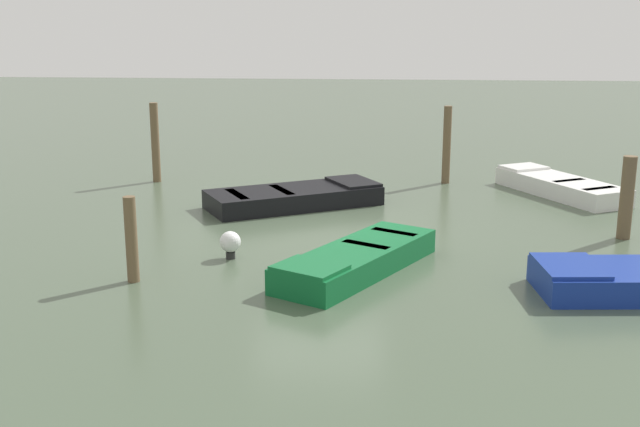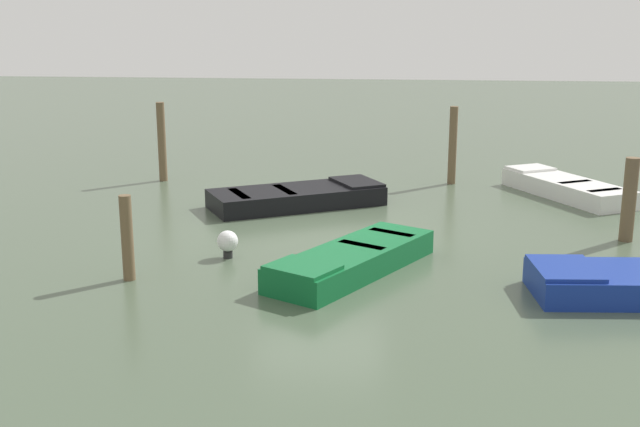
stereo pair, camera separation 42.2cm
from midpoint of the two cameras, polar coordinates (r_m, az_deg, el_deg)
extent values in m
plane|color=#475642|center=(15.10, -0.80, -1.29)|extent=(80.00, 80.00, 0.00)
cube|color=black|center=(17.07, -2.63, 1.17)|extent=(3.94, 3.09, 0.40)
cube|color=gray|center=(17.04, -2.63, 1.63)|extent=(3.30, 2.54, 0.04)
cube|color=black|center=(17.61, 1.74, 2.34)|extent=(1.35, 1.53, 0.06)
cube|color=#776E5D|center=(16.93, -3.51, 1.68)|extent=(0.73, 1.07, 0.04)
cube|color=#776E5D|center=(16.60, -6.80, 1.36)|extent=(0.73, 1.07, 0.04)
cube|color=silver|center=(18.96, 16.51, 1.89)|extent=(2.66, 3.56, 0.40)
cube|color=#334772|center=(18.93, 16.54, 2.31)|extent=(2.20, 2.99, 0.04)
cube|color=silver|center=(19.93, 14.04, 3.29)|extent=(1.24, 1.15, 0.06)
cube|color=navy|center=(18.73, 17.06, 2.28)|extent=(0.85, 0.60, 0.04)
cube|color=navy|center=(18.04, 19.03, 1.70)|extent=(0.85, 0.60, 0.04)
cube|color=#0F602D|center=(12.64, 1.79, -3.40)|extent=(2.62, 3.55, 0.40)
cube|color=orange|center=(12.60, 1.79, -2.79)|extent=(2.16, 2.98, 0.04)
cube|color=#0F602D|center=(11.51, -1.82, -3.96)|extent=(1.22, 1.14, 0.06)
cube|color=#B06E1E|center=(12.80, 2.42, -2.34)|extent=(0.83, 0.58, 0.04)
cube|color=#B06E1E|center=(13.59, 4.53, -1.41)|extent=(0.83, 0.58, 0.04)
cube|color=navy|center=(12.08, 16.78, -3.68)|extent=(0.99, 1.29, 0.06)
cylinder|color=brown|center=(20.04, -12.50, 5.06)|extent=(0.20, 0.20, 1.98)
cylinder|color=brown|center=(15.41, 20.71, 1.08)|extent=(0.25, 0.25, 1.55)
cylinder|color=brown|center=(12.43, -14.52, -1.85)|extent=(0.19, 0.19, 1.36)
cylinder|color=brown|center=(19.63, 8.61, 4.96)|extent=(0.20, 0.20, 1.92)
cylinder|color=#262626|center=(13.47, -7.42, -3.04)|extent=(0.16, 0.16, 0.12)
sphere|color=white|center=(13.40, -7.45, -2.06)|extent=(0.36, 0.36, 0.36)
camera|label=1|loc=(0.21, -90.80, -0.20)|focal=43.94mm
camera|label=2|loc=(0.21, 89.20, 0.20)|focal=43.94mm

